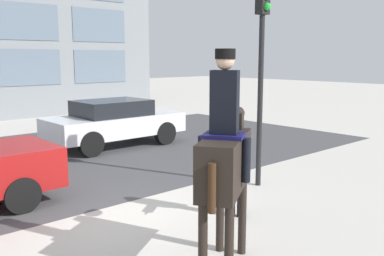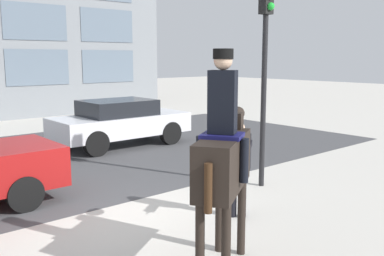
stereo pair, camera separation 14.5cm
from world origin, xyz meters
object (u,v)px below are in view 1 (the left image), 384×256
at_px(street_car_far_lane, 115,122).
at_px(traffic_light, 262,50).
at_px(pedestrian_bystander, 237,162).
at_px(mounted_horse_lead, 225,157).

distance_m(street_car_far_lane, traffic_light, 5.88).
xyz_separation_m(street_car_far_lane, traffic_light, (0.09, -5.51, 2.06)).
bearing_deg(pedestrian_bystander, traffic_light, 170.91).
bearing_deg(traffic_light, street_car_far_lane, 90.89).
distance_m(mounted_horse_lead, pedestrian_bystander, 1.86).
xyz_separation_m(mounted_horse_lead, street_car_far_lane, (3.04, 7.51, -0.69)).
relative_size(pedestrian_bystander, street_car_far_lane, 0.39).
relative_size(mounted_horse_lead, pedestrian_bystander, 1.71).
bearing_deg(traffic_light, mounted_horse_lead, -147.40).
relative_size(pedestrian_bystander, traffic_light, 0.38).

